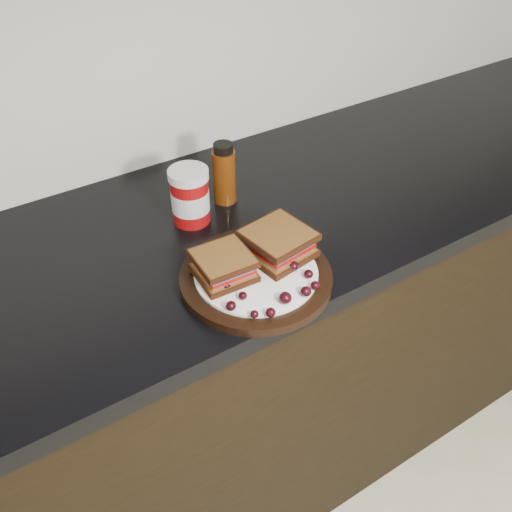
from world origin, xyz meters
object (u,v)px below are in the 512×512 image
Objects in this scene: plate at (256,277)px; oil_bottle at (224,173)px; sandwich_left at (223,265)px; condiment_jar at (190,196)px.

oil_bottle reaches higher than plate.
plate is 2.03× the size of oil_bottle.
sandwich_left is 0.22m from condiment_jar.
plate is at bearing -108.33° from oil_bottle.
condiment_jar is (0.04, 0.21, 0.01)m from sandwich_left.
condiment_jar is at bearing 92.44° from plate.
oil_bottle is (0.10, 0.03, 0.01)m from condiment_jar.
sandwich_left is at bearing -101.82° from condiment_jar.
condiment_jar reaches higher than sandwich_left.
sandwich_left reaches higher than plate.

